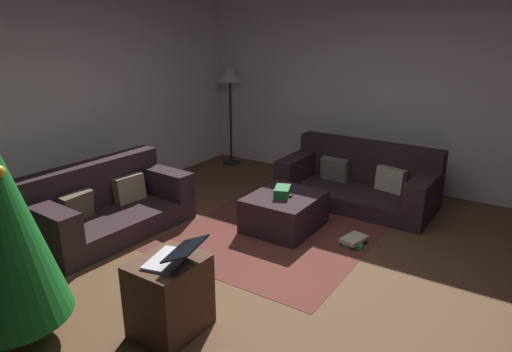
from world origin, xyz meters
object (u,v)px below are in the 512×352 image
at_px(gift_box, 282,192).
at_px(couch_left, 106,206).
at_px(couch_right, 360,181).
at_px(tv_remote, 285,195).
at_px(book_stack, 354,241).
at_px(laptop, 174,255).
at_px(corner_lamp, 230,81).
at_px(ottoman, 284,212).
at_px(side_table, 170,296).

bearing_deg(gift_box, couch_left, 124.63).
bearing_deg(couch_right, tv_remote, 73.40).
bearing_deg(tv_remote, book_stack, -86.47).
height_order(couch_left, laptop, same).
distance_m(gift_box, book_stack, 0.92).
relative_size(couch_left, corner_lamp, 1.11).
bearing_deg(gift_box, ottoman, -24.09).
bearing_deg(corner_lamp, couch_right, -101.02).
bearing_deg(gift_box, couch_right, -18.33).
bearing_deg(tv_remote, side_table, -174.90).
bearing_deg(book_stack, tv_remote, 93.59).
xyz_separation_m(couch_right, tv_remote, (-1.25, 0.39, 0.12)).
distance_m(couch_left, corner_lamp, 3.05).
height_order(couch_left, corner_lamp, corner_lamp).
xyz_separation_m(ottoman, side_table, (-2.04, -0.20, 0.09)).
bearing_deg(laptop, gift_box, 7.58).
bearing_deg(couch_left, ottoman, 128.35).
distance_m(tv_remote, book_stack, 0.88).
height_order(couch_left, tv_remote, couch_left).
xyz_separation_m(couch_left, corner_lamp, (2.84, 0.38, 1.05)).
bearing_deg(side_table, couch_left, 63.41).
xyz_separation_m(tv_remote, corner_lamp, (1.72, 2.00, 0.94)).
height_order(tv_remote, laptop, laptop).
bearing_deg(book_stack, couch_right, 18.71).
height_order(book_stack, corner_lamp, corner_lamp).
height_order(laptop, book_stack, laptop).
distance_m(couch_left, side_table, 2.02).
xyz_separation_m(couch_left, ottoman, (1.13, -1.61, -0.09)).
bearing_deg(gift_box, corner_lamp, 48.64).
xyz_separation_m(ottoman, book_stack, (0.04, -0.81, -0.15)).
distance_m(ottoman, laptop, 2.09).
height_order(couch_right, book_stack, couch_right).
relative_size(couch_left, ottoman, 2.08).
height_order(ottoman, side_table, side_table).
height_order(couch_right, side_table, couch_right).
height_order(tv_remote, corner_lamp, corner_lamp).
xyz_separation_m(couch_right, gift_box, (-1.27, 0.42, 0.16)).
bearing_deg(couch_right, corner_lamp, -10.11).
bearing_deg(side_table, book_stack, -16.58).
distance_m(ottoman, corner_lamp, 2.86).
xyz_separation_m(laptop, book_stack, (2.06, -0.56, -0.59)).
bearing_deg(book_stack, corner_lamp, 59.24).
distance_m(side_table, book_stack, 2.18).
distance_m(couch_right, gift_box, 1.35).
xyz_separation_m(couch_right, book_stack, (-1.20, -0.41, -0.24)).
relative_size(ottoman, corner_lamp, 0.53).
distance_m(laptop, corner_lamp, 4.41).
bearing_deg(ottoman, side_table, -174.53).
bearing_deg(corner_lamp, side_table, -149.75).
xyz_separation_m(couch_right, ottoman, (-1.24, 0.41, -0.08)).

